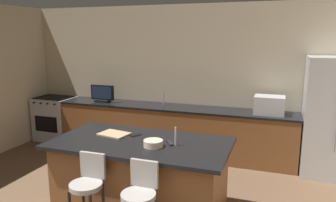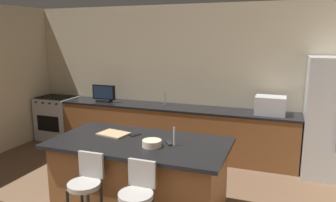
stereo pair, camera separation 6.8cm
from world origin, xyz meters
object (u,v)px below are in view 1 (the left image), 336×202
object	(u,v)px
refrigerator	(336,118)
bar_stool_right	(140,202)
cutting_board	(114,134)
microwave	(269,105)
fruit_bowl	(153,143)
tv_monitor	(102,94)
kitchen_island	(141,176)
range_oven	(56,118)
bar_stool_left	(88,191)
tv_remote	(170,143)
cell_phone	(136,135)

from	to	relation	value
refrigerator	bar_stool_right	size ratio (longest dim) A/B	1.94
bar_stool_right	cutting_board	distance (m)	1.22
refrigerator	microwave	size ratio (longest dim) A/B	3.86
refrigerator	fruit_bowl	distance (m)	3.02
tv_monitor	kitchen_island	bearing A→B (deg)	-49.58
fruit_bowl	range_oven	bearing A→B (deg)	145.11
bar_stool_left	fruit_bowl	world-z (taller)	fruit_bowl
tv_remote	cutting_board	bearing A→B (deg)	136.79
range_oven	bar_stool_left	bearing A→B (deg)	-46.66
tv_monitor	cell_phone	distance (m)	2.37
refrigerator	fruit_bowl	bearing A→B (deg)	-135.82
range_oven	cell_phone	distance (m)	3.33
kitchen_island	microwave	bearing A→B (deg)	55.61
bar_stool_left	range_oven	bearing A→B (deg)	132.07
bar_stool_right	fruit_bowl	distance (m)	0.75
microwave	tv_monitor	bearing A→B (deg)	-179.04
bar_stool_left	tv_remote	xyz separation A→B (m)	(0.65, 0.75, 0.36)
refrigerator	cutting_board	world-z (taller)	refrigerator
refrigerator	microwave	distance (m)	0.99
kitchen_island	cell_phone	bearing A→B (deg)	127.28
range_oven	tv_remote	world-z (taller)	tv_remote
kitchen_island	microwave	world-z (taller)	microwave
range_oven	microwave	bearing A→B (deg)	0.01
fruit_bowl	microwave	bearing A→B (deg)	61.37
kitchen_island	cell_phone	world-z (taller)	cell_phone
range_oven	cutting_board	distance (m)	3.14
refrigerator	cutting_board	size ratio (longest dim) A/B	5.06
range_oven	bar_stool_right	bearing A→B (deg)	-41.02
fruit_bowl	tv_remote	bearing A→B (deg)	46.99
kitchen_island	microwave	xyz separation A→B (m)	(1.40, 2.04, 0.58)
cell_phone	cutting_board	xyz separation A→B (m)	(-0.28, -0.06, 0.01)
tv_monitor	fruit_bowl	world-z (taller)	tv_monitor
cell_phone	bar_stool_left	bearing A→B (deg)	-69.75
range_oven	tv_monitor	size ratio (longest dim) A/B	1.91
range_oven	fruit_bowl	size ratio (longest dim) A/B	4.10
refrigerator	microwave	bearing A→B (deg)	176.31
tv_remote	microwave	bearing A→B (deg)	26.70
microwave	fruit_bowl	xyz separation A→B (m)	(-1.18, -2.17, -0.09)
cell_phone	refrigerator	bearing A→B (deg)	63.38
kitchen_island	bar_stool_left	bearing A→B (deg)	-111.62
cell_phone	cutting_board	size ratio (longest dim) A/B	0.41
tv_remote	cell_phone	bearing A→B (deg)	126.44
kitchen_island	refrigerator	bearing A→B (deg)	39.77
refrigerator	cutting_board	distance (m)	3.36
refrigerator	range_oven	bearing A→B (deg)	179.32
fruit_bowl	cutting_board	xyz separation A→B (m)	(-0.65, 0.26, -0.03)
bar_stool_left	tv_remote	bearing A→B (deg)	47.96
refrigerator	tv_monitor	bearing A→B (deg)	179.84
tv_remote	refrigerator	bearing A→B (deg)	7.93
kitchen_island	tv_remote	xyz separation A→B (m)	(0.37, 0.04, 0.46)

